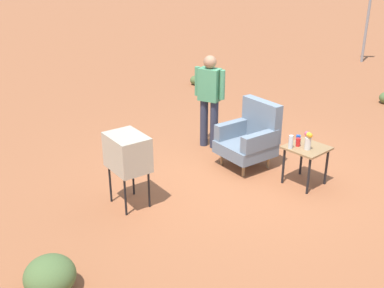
{
  "coord_description": "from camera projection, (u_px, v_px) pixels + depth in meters",
  "views": [
    {
      "loc": [
        4.33,
        -5.04,
        3.28
      ],
      "look_at": [
        -0.31,
        -0.89,
        0.65
      ],
      "focal_mm": 43.37,
      "sensor_mm": 36.0,
      "label": 1
    }
  ],
  "objects": [
    {
      "name": "person_standing",
      "position": [
        209.0,
        96.0,
        7.98
      ],
      "size": [
        0.54,
        0.32,
        1.64
      ],
      "color": "#2D3347",
      "rests_on": "ground"
    },
    {
      "name": "ground_plane",
      "position": [
        247.0,
        173.0,
        7.34
      ],
      "size": [
        60.0,
        60.0,
        0.0
      ],
      "primitive_type": "plane",
      "color": "#A05B38"
    },
    {
      "name": "flower_vase",
      "position": [
        308.0,
        140.0,
        6.64
      ],
      "size": [
        0.15,
        0.1,
        0.27
      ],
      "color": "silver",
      "rests_on": "side_table"
    },
    {
      "name": "soda_can_red",
      "position": [
        298.0,
        142.0,
        6.79
      ],
      "size": [
        0.07,
        0.07,
        0.12
      ],
      "primitive_type": "cylinder",
      "color": "red",
      "rests_on": "side_table"
    },
    {
      "name": "armchair",
      "position": [
        251.0,
        136.0,
        7.43
      ],
      "size": [
        0.85,
        0.85,
        1.06
      ],
      "color": "#937047",
      "rests_on": "ground"
    },
    {
      "name": "soda_can_blue",
      "position": [
        298.0,
        139.0,
        6.9
      ],
      "size": [
        0.07,
        0.07,
        0.12
      ],
      "primitive_type": "cylinder",
      "color": "blue",
      "rests_on": "side_table"
    },
    {
      "name": "shrub_near",
      "position": [
        196.0,
        80.0,
        12.06
      ],
      "size": [
        0.31,
        0.31,
        0.24
      ],
      "primitive_type": "ellipsoid",
      "color": "#516B38",
      "rests_on": "ground"
    },
    {
      "name": "tv_on_stand",
      "position": [
        128.0,
        153.0,
        6.15
      ],
      "size": [
        0.64,
        0.5,
        1.03
      ],
      "color": "black",
      "rests_on": "ground"
    },
    {
      "name": "bottle_short_clear",
      "position": [
        291.0,
        142.0,
        6.7
      ],
      "size": [
        0.06,
        0.06,
        0.2
      ],
      "primitive_type": "cylinder",
      "color": "silver",
      "rests_on": "side_table"
    },
    {
      "name": "shrub_lone",
      "position": [
        50.0,
        276.0,
        4.72
      ],
      "size": [
        0.53,
        0.53,
        0.41
      ],
      "primitive_type": "ellipsoid",
      "color": "#516B38",
      "rests_on": "ground"
    },
    {
      "name": "side_table",
      "position": [
        306.0,
        152.0,
        6.82
      ],
      "size": [
        0.56,
        0.56,
        0.6
      ],
      "color": "black",
      "rests_on": "ground"
    },
    {
      "name": "road_sign",
      "position": [
        368.0,
        17.0,
        14.0
      ],
      "size": [
        0.33,
        0.33,
        2.44
      ],
      "color": "gray",
      "rests_on": "ground"
    }
  ]
}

